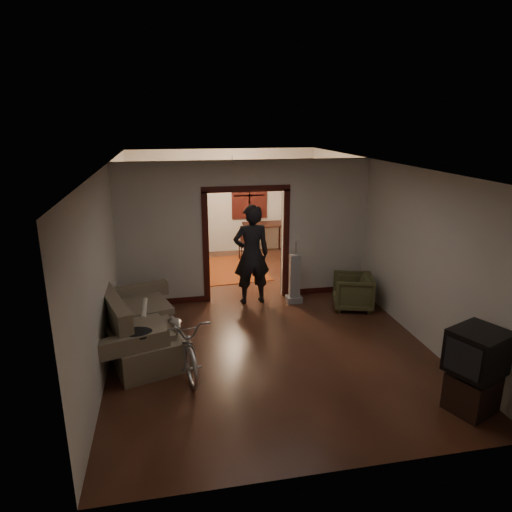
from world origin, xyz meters
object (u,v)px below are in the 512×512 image
object	(u,v)px
armchair	(353,292)
desk	(264,239)
sofa	(137,318)
locker	(181,226)
bicycle	(182,340)
person	(252,255)

from	to	relation	value
armchair	desk	bearing A→B (deg)	-150.88
sofa	locker	bearing A→B (deg)	61.81
bicycle	desk	world-z (taller)	bicycle
person	locker	distance (m)	3.52
bicycle	locker	world-z (taller)	locker
bicycle	desk	distance (m)	6.16
armchair	locker	world-z (taller)	locker
person	locker	xyz separation A→B (m)	(-1.24, 3.29, -0.12)
sofa	desk	distance (m)	5.81
armchair	desk	world-z (taller)	desk
locker	desk	size ratio (longest dim) A/B	1.57
sofa	desk	xyz separation A→B (m)	(3.11, 4.90, -0.10)
person	locker	world-z (taller)	person
bicycle	locker	bearing A→B (deg)	76.49
bicycle	person	bearing A→B (deg)	46.21
bicycle	armchair	distance (m)	3.71
person	desk	bearing A→B (deg)	-110.38
sofa	person	distance (m)	2.67
armchair	person	distance (m)	2.09
locker	desk	bearing A→B (deg)	21.70
sofa	armchair	xyz separation A→B (m)	(4.01, 0.86, -0.17)
bicycle	person	size ratio (longest dim) A/B	0.86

